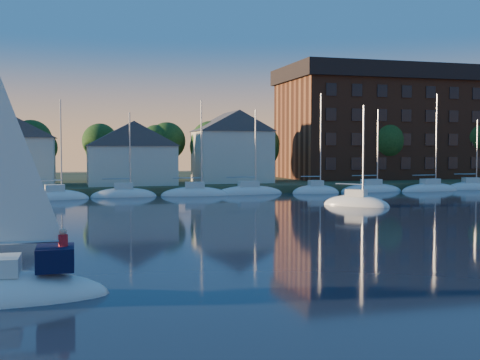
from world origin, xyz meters
name	(u,v)px	position (x,y,z in m)	size (l,w,h in m)	color
ground	(410,287)	(0.00, 0.00, 0.00)	(260.00, 260.00, 0.00)	black
shoreline_land	(158,184)	(0.00, 75.00, 0.00)	(160.00, 50.00, 2.00)	#313B22
wooden_dock	(184,194)	(0.00, 52.00, 0.00)	(120.00, 3.00, 1.00)	brown
clubhouse_west	(0,146)	(-22.00, 58.00, 5.93)	(13.65, 9.45, 9.64)	silver
clubhouse_centre	(131,153)	(-6.00, 57.00, 5.13)	(11.55, 8.40, 8.08)	silver
clubhouse_east	(232,146)	(8.00, 59.00, 6.00)	(10.50, 8.40, 9.80)	silver
condo_block	(379,123)	(34.00, 64.95, 9.79)	(31.00, 17.00, 17.40)	brown
tree_line	(184,138)	(2.00, 63.00, 7.18)	(93.40, 5.40, 8.90)	#352518
moored_fleet	(189,195)	(0.00, 49.00, 0.10)	(87.50, 2.40, 12.05)	white
drifting_sailboat_right	(356,205)	(13.71, 32.35, 0.10)	(6.37, 6.60, 11.02)	white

